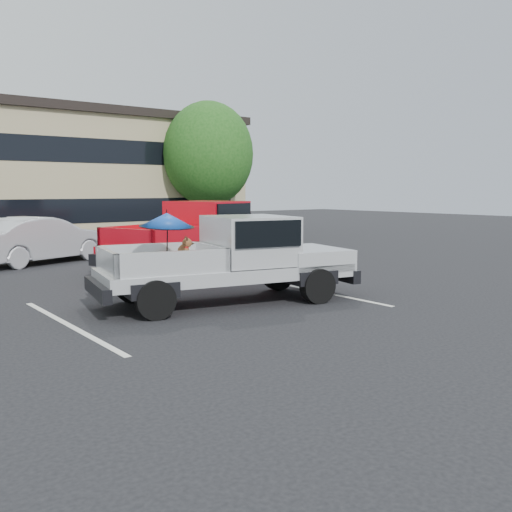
{
  "coord_description": "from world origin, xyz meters",
  "views": [
    {
      "loc": [
        -6.44,
        -8.11,
        2.45
      ],
      "look_at": [
        -0.47,
        -0.28,
        1.3
      ],
      "focal_mm": 40.0,
      "sensor_mm": 36.0,
      "label": 1
    }
  ],
  "objects_px": {
    "red_pickup": "(203,232)",
    "silver_pickup": "(240,254)",
    "tree_back": "(89,155)",
    "tree_right": "(208,154)",
    "silver_sedan": "(42,240)"
  },
  "relations": [
    {
      "from": "red_pickup",
      "to": "silver_sedan",
      "type": "bearing_deg",
      "value": 110.15
    },
    {
      "from": "silver_pickup",
      "to": "red_pickup",
      "type": "relative_size",
      "value": 0.89
    },
    {
      "from": "tree_right",
      "to": "red_pickup",
      "type": "height_order",
      "value": "tree_right"
    },
    {
      "from": "tree_right",
      "to": "tree_back",
      "type": "relative_size",
      "value": 0.95
    },
    {
      "from": "red_pickup",
      "to": "tree_back",
      "type": "bearing_deg",
      "value": 61.09
    },
    {
      "from": "silver_pickup",
      "to": "tree_back",
      "type": "bearing_deg",
      "value": 88.19
    },
    {
      "from": "red_pickup",
      "to": "silver_sedan",
      "type": "height_order",
      "value": "red_pickup"
    },
    {
      "from": "tree_back",
      "to": "tree_right",
      "type": "bearing_deg",
      "value": -69.44
    },
    {
      "from": "silver_pickup",
      "to": "red_pickup",
      "type": "height_order",
      "value": "red_pickup"
    },
    {
      "from": "red_pickup",
      "to": "silver_pickup",
      "type": "bearing_deg",
      "value": -132.81
    },
    {
      "from": "tree_back",
      "to": "silver_sedan",
      "type": "bearing_deg",
      "value": -117.7
    },
    {
      "from": "tree_back",
      "to": "silver_pickup",
      "type": "bearing_deg",
      "value": -103.32
    },
    {
      "from": "tree_right",
      "to": "silver_sedan",
      "type": "bearing_deg",
      "value": -154.49
    },
    {
      "from": "tree_back",
      "to": "silver_sedan",
      "type": "xyz_separation_m",
      "value": [
        -6.61,
        -12.59,
        -3.63
      ]
    },
    {
      "from": "tree_right",
      "to": "silver_pickup",
      "type": "xyz_separation_m",
      "value": [
        -8.22,
        -14.07,
        -3.16
      ]
    }
  ]
}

